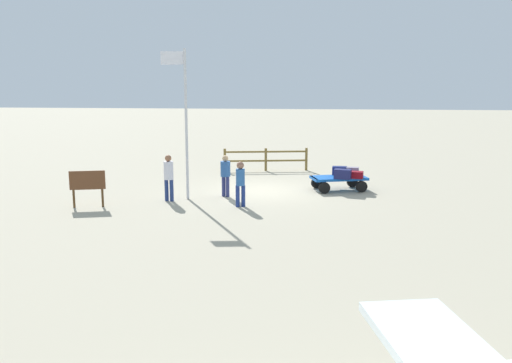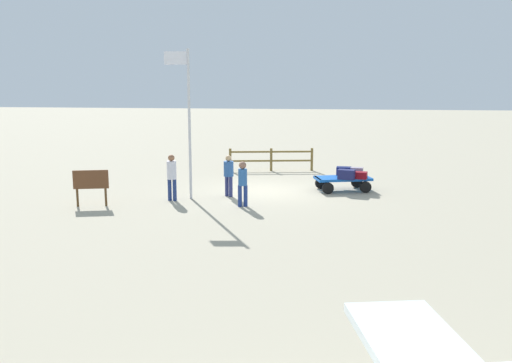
{
  "view_description": "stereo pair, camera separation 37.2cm",
  "coord_description": "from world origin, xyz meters",
  "px_view_note": "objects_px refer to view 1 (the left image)",
  "views": [
    {
      "loc": [
        -1.81,
        21.43,
        4.39
      ],
      "look_at": [
        -0.29,
        6.0,
        1.49
      ],
      "focal_mm": 38.79,
      "sensor_mm": 36.0,
      "label": 1
    },
    {
      "loc": [
        -2.18,
        21.38,
        4.39
      ],
      "look_at": [
        -0.29,
        6.0,
        1.49
      ],
      "focal_mm": 38.79,
      "sensor_mm": 36.0,
      "label": 2
    }
  ],
  "objects_px": {
    "suitcase_tan": "(340,171)",
    "worker_lead": "(240,181)",
    "flagpole": "(184,114)",
    "worker_trailing": "(169,174)",
    "suitcase_olive": "(353,171)",
    "luggage_cart": "(338,180)",
    "worker_supervisor": "(225,172)",
    "suitcase_grey": "(355,175)",
    "suitcase_navy": "(343,174)",
    "signboard": "(87,183)"
  },
  "relations": [
    {
      "from": "suitcase_navy",
      "to": "suitcase_tan",
      "type": "xyz_separation_m",
      "value": [
        0.07,
        -0.96,
        -0.02
      ]
    },
    {
      "from": "suitcase_tan",
      "to": "suitcase_grey",
      "type": "xyz_separation_m",
      "value": [
        -0.57,
        0.76,
        -0.03
      ]
    },
    {
      "from": "suitcase_tan",
      "to": "worker_lead",
      "type": "bearing_deg",
      "value": 46.07
    },
    {
      "from": "suitcase_olive",
      "to": "worker_trailing",
      "type": "relative_size",
      "value": 0.31
    },
    {
      "from": "suitcase_navy",
      "to": "worker_trailing",
      "type": "distance_m",
      "value": 6.7
    },
    {
      "from": "suitcase_olive",
      "to": "suitcase_grey",
      "type": "height_order",
      "value": "suitcase_olive"
    },
    {
      "from": "flagpole",
      "to": "suitcase_tan",
      "type": "bearing_deg",
      "value": -155.09
    },
    {
      "from": "worker_supervisor",
      "to": "signboard",
      "type": "relative_size",
      "value": 1.23
    },
    {
      "from": "worker_supervisor",
      "to": "luggage_cart",
      "type": "bearing_deg",
      "value": -159.52
    },
    {
      "from": "suitcase_grey",
      "to": "worker_lead",
      "type": "bearing_deg",
      "value": 35.47
    },
    {
      "from": "worker_supervisor",
      "to": "flagpole",
      "type": "relative_size",
      "value": 0.29
    },
    {
      "from": "suitcase_grey",
      "to": "worker_trailing",
      "type": "relative_size",
      "value": 0.39
    },
    {
      "from": "suitcase_olive",
      "to": "suitcase_navy",
      "type": "bearing_deg",
      "value": 62.47
    },
    {
      "from": "suitcase_grey",
      "to": "signboard",
      "type": "bearing_deg",
      "value": 20.83
    },
    {
      "from": "luggage_cart",
      "to": "worker_supervisor",
      "type": "relative_size",
      "value": 1.5
    },
    {
      "from": "suitcase_olive",
      "to": "signboard",
      "type": "height_order",
      "value": "signboard"
    },
    {
      "from": "suitcase_navy",
      "to": "worker_supervisor",
      "type": "bearing_deg",
      "value": 14.56
    },
    {
      "from": "luggage_cart",
      "to": "worker_trailing",
      "type": "xyz_separation_m",
      "value": [
        6.21,
        2.58,
        0.57
      ]
    },
    {
      "from": "luggage_cart",
      "to": "signboard",
      "type": "relative_size",
      "value": 1.85
    },
    {
      "from": "worker_supervisor",
      "to": "suitcase_navy",
      "type": "bearing_deg",
      "value": -165.44
    },
    {
      "from": "worker_trailing",
      "to": "luggage_cart",
      "type": "bearing_deg",
      "value": -157.42
    },
    {
      "from": "flagpole",
      "to": "worker_trailing",
      "type": "bearing_deg",
      "value": 39.01
    },
    {
      "from": "suitcase_tan",
      "to": "worker_lead",
      "type": "distance_m",
      "value": 5.17
    },
    {
      "from": "worker_trailing",
      "to": "signboard",
      "type": "relative_size",
      "value": 1.33
    },
    {
      "from": "worker_supervisor",
      "to": "suitcase_grey",
      "type": "bearing_deg",
      "value": -164.65
    },
    {
      "from": "worker_lead",
      "to": "flagpole",
      "type": "height_order",
      "value": "flagpole"
    },
    {
      "from": "worker_trailing",
      "to": "flagpole",
      "type": "relative_size",
      "value": 0.31
    },
    {
      "from": "suitcase_olive",
      "to": "worker_lead",
      "type": "relative_size",
      "value": 0.33
    },
    {
      "from": "luggage_cart",
      "to": "suitcase_grey",
      "type": "bearing_deg",
      "value": 158.72
    },
    {
      "from": "suitcase_grey",
      "to": "worker_trailing",
      "type": "height_order",
      "value": "worker_trailing"
    },
    {
      "from": "worker_lead",
      "to": "signboard",
      "type": "bearing_deg",
      "value": 6.65
    },
    {
      "from": "worker_lead",
      "to": "signboard",
      "type": "relative_size",
      "value": 1.24
    },
    {
      "from": "worker_trailing",
      "to": "worker_supervisor",
      "type": "relative_size",
      "value": 1.08
    },
    {
      "from": "luggage_cart",
      "to": "suitcase_tan",
      "type": "height_order",
      "value": "suitcase_tan"
    },
    {
      "from": "suitcase_tan",
      "to": "worker_trailing",
      "type": "xyz_separation_m",
      "value": [
        6.28,
        3.09,
        0.27
      ]
    },
    {
      "from": "suitcase_olive",
      "to": "worker_supervisor",
      "type": "relative_size",
      "value": 0.33
    },
    {
      "from": "worker_lead",
      "to": "suitcase_tan",
      "type": "bearing_deg",
      "value": -133.93
    },
    {
      "from": "worker_trailing",
      "to": "flagpole",
      "type": "distance_m",
      "value": 2.24
    },
    {
      "from": "suitcase_navy",
      "to": "suitcase_grey",
      "type": "bearing_deg",
      "value": -157.86
    },
    {
      "from": "suitcase_navy",
      "to": "suitcase_tan",
      "type": "height_order",
      "value": "suitcase_navy"
    },
    {
      "from": "suitcase_grey",
      "to": "suitcase_navy",
      "type": "bearing_deg",
      "value": 22.14
    },
    {
      "from": "flagpole",
      "to": "signboard",
      "type": "xyz_separation_m",
      "value": [
        3.05,
        1.66,
        -2.27
      ]
    },
    {
      "from": "luggage_cart",
      "to": "suitcase_grey",
      "type": "distance_m",
      "value": 0.73
    },
    {
      "from": "suitcase_tan",
      "to": "signboard",
      "type": "relative_size",
      "value": 0.48
    },
    {
      "from": "luggage_cart",
      "to": "flagpole",
      "type": "distance_m",
      "value": 6.66
    },
    {
      "from": "suitcase_tan",
      "to": "worker_trailing",
      "type": "height_order",
      "value": "worker_trailing"
    },
    {
      "from": "suitcase_navy",
      "to": "flagpole",
      "type": "bearing_deg",
      "value": 16.35
    },
    {
      "from": "signboard",
      "to": "worker_lead",
      "type": "bearing_deg",
      "value": -173.35
    },
    {
      "from": "suitcase_tan",
      "to": "flagpole",
      "type": "relative_size",
      "value": 0.11
    },
    {
      "from": "suitcase_grey",
      "to": "worker_trailing",
      "type": "distance_m",
      "value": 7.24
    }
  ]
}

